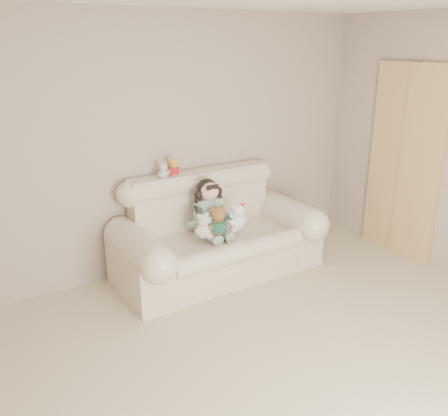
% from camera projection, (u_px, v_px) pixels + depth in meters
% --- Properties ---
extents(floor, '(5.00, 5.00, 0.00)m').
position_uv_depth(floor, '(347.00, 389.00, 3.35)').
color(floor, tan).
rests_on(floor, ground).
extents(wall_back, '(4.50, 0.00, 4.50)m').
position_uv_depth(wall_back, '(176.00, 144.00, 4.92)').
color(wall_back, '#AD9F89').
rests_on(wall_back, ground).
extents(sofa, '(2.10, 0.95, 1.03)m').
position_uv_depth(sofa, '(219.00, 227.00, 4.87)').
color(sofa, beige).
rests_on(sofa, floor).
extents(door_panel, '(0.06, 0.90, 2.10)m').
position_uv_depth(door_panel, '(405.00, 162.00, 5.25)').
color(door_panel, '#AC8149').
rests_on(door_panel, floor).
extents(seated_child, '(0.43, 0.49, 0.60)m').
position_uv_depth(seated_child, '(209.00, 207.00, 4.84)').
color(seated_child, '#30725F').
rests_on(seated_child, sofa).
extents(brown_teddy, '(0.29, 0.26, 0.36)m').
position_uv_depth(brown_teddy, '(217.00, 218.00, 4.65)').
color(brown_teddy, brown).
rests_on(brown_teddy, sofa).
extents(white_cat, '(0.23, 0.18, 0.33)m').
position_uv_depth(white_cat, '(237.00, 214.00, 4.79)').
color(white_cat, white).
rests_on(white_cat, sofa).
extents(cream_teddy, '(0.22, 0.19, 0.30)m').
position_uv_depth(cream_teddy, '(203.00, 223.00, 4.60)').
color(cream_teddy, silver).
rests_on(cream_teddy, sofa).
extents(yellow_mini_bear, '(0.17, 0.16, 0.22)m').
position_uv_depth(yellow_mini_bear, '(173.00, 166.00, 4.81)').
color(yellow_mini_bear, gold).
rests_on(yellow_mini_bear, sofa).
extents(grey_mini_plush, '(0.15, 0.13, 0.19)m').
position_uv_depth(grey_mini_plush, '(163.00, 169.00, 4.73)').
color(grey_mini_plush, silver).
rests_on(grey_mini_plush, sofa).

